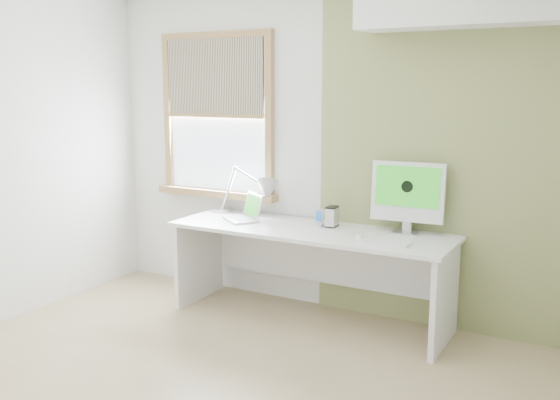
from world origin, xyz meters
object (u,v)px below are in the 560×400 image
Objects in this scene: desk_lamp at (259,192)px; imac at (408,193)px; laptop at (246,213)px; desk at (313,252)px; external_drive at (332,217)px.

imac is at bearing 2.24° from desk_lamp.
desk is at bearing 2.14° from laptop.
laptop is at bearing -177.86° from desk.
desk is 0.86m from imac.
desk_lamp reaches higher than external_drive.
laptop is 1.32m from imac.
desk_lamp reaches higher than desk.
external_drive is (0.11, 0.09, 0.27)m from desk.
desk is 13.82× the size of external_drive.
imac is at bearing 8.72° from laptop.
desk_lamp is at bearing 76.65° from laptop.
imac reaches higher than desk.
desk_lamp is at bearing 167.50° from desk.
desk is at bearing -141.34° from external_drive.
imac is (0.57, 0.08, 0.22)m from external_drive.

